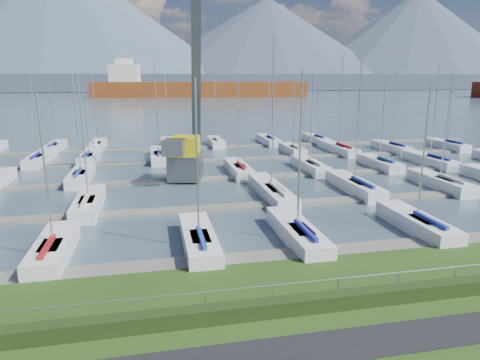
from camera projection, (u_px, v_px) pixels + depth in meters
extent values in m
cube|color=black|center=(321.00, 348.00, 16.15)|extent=(160.00, 2.00, 0.04)
cube|color=#445764|center=(159.00, 94.00, 266.49)|extent=(800.00, 540.00, 0.20)
cube|color=#223212|center=(298.00, 305.00, 18.55)|extent=(80.00, 0.70, 0.70)
cylinder|color=#94979C|center=(296.00, 283.00, 18.73)|extent=(80.00, 0.04, 0.04)
cube|color=#404B5E|center=(156.00, 82.00, 331.58)|extent=(900.00, 80.00, 12.00)
cone|color=#49596A|center=(58.00, 20.00, 370.20)|extent=(340.00, 340.00, 115.00)
cone|color=#424961|center=(267.00, 43.00, 420.95)|extent=(300.00, 300.00, 85.00)
cone|color=#404B5E|center=(416.00, 39.00, 462.44)|extent=(320.00, 320.00, 100.00)
cube|color=slate|center=(261.00, 258.00, 24.77)|extent=(90.00, 1.60, 0.25)
cube|color=slate|center=(230.00, 207.00, 34.28)|extent=(90.00, 1.60, 0.25)
cube|color=slate|center=(212.00, 179.00, 43.80)|extent=(90.00, 1.60, 0.25)
cube|color=slate|center=(201.00, 161.00, 53.31)|extent=(90.00, 1.60, 0.25)
cube|color=slate|center=(193.00, 148.00, 62.83)|extent=(90.00, 1.60, 0.25)
cube|color=#56595E|center=(185.00, 166.00, 43.03)|extent=(3.88, 3.88, 2.60)
cube|color=yellow|center=(185.00, 146.00, 42.54)|extent=(3.34, 3.93, 1.80)
cube|color=#4E5155|center=(196.00, 54.00, 45.06)|extent=(1.76, 11.26, 19.89)
cube|color=slate|center=(174.00, 147.00, 40.35)|extent=(2.47, 2.62, 1.40)
cube|color=brown|center=(201.00, 91.00, 223.55)|extent=(110.91, 29.94, 10.00)
cube|color=silver|center=(125.00, 77.00, 218.23)|extent=(15.45, 15.45, 12.00)
cube|color=silver|center=(124.00, 63.00, 216.59)|extent=(8.83, 8.83, 4.00)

